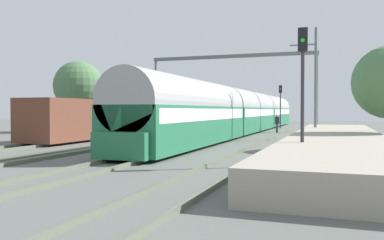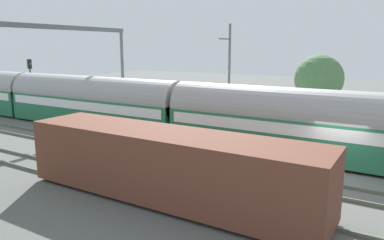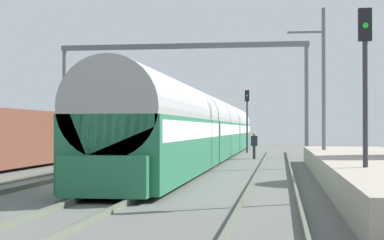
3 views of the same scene
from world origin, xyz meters
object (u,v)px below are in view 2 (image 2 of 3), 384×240
at_px(railway_signal_far, 31,78).
at_px(person_crossing, 119,109).
at_px(passenger_train, 93,102).
at_px(catenary_gantry, 45,50).
at_px(freight_car, 168,165).

bearing_deg(railway_signal_far, person_crossing, -84.49).
height_order(passenger_train, catenary_gantry, catenary_gantry).
relative_size(passenger_train, freight_car, 3.78).
distance_m(freight_car, person_crossing, 17.47).
xyz_separation_m(passenger_train, person_crossing, (2.90, -0.07, -0.94)).
distance_m(person_crossing, catenary_gantry, 7.51).
distance_m(passenger_train, catenary_gantry, 5.16).
height_order(railway_signal_far, catenary_gantry, catenary_gantry).
relative_size(freight_car, railway_signal_far, 2.58).
distance_m(railway_signal_far, catenary_gantry, 9.13).
bearing_deg(person_crossing, railway_signal_far, -95.47).
bearing_deg(passenger_train, railway_signal_far, 79.31).
bearing_deg(passenger_train, freight_car, -123.34).
bearing_deg(railway_signal_far, passenger_train, -100.69).
height_order(passenger_train, freight_car, passenger_train).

